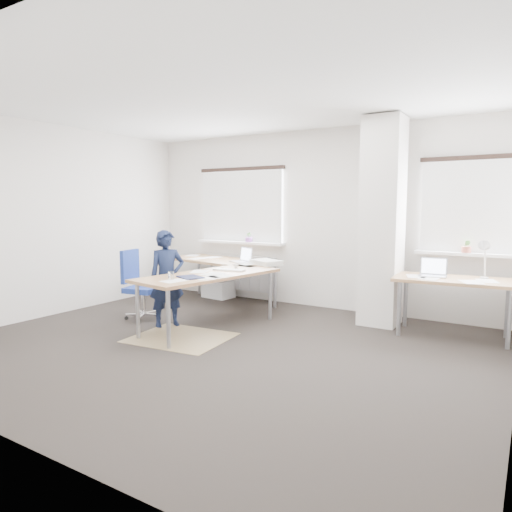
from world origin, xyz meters
The scene contains 8 objects.
ground centered at (0.00, 0.00, 0.00)m, with size 6.00×6.00×0.00m, color black.
room_shell centered at (0.18, 0.45, 1.75)m, with size 6.04×5.04×2.82m.
floor_mat centered at (-0.58, 0.00, 0.00)m, with size 1.15×0.97×0.01m, color #91794F.
white_crate centered at (-1.66, 2.25, 0.15)m, with size 0.51×0.36×0.31m, color white.
desk_main centered at (-0.89, 1.22, 0.69)m, with size 2.40×2.98×0.96m.
desk_side centered at (2.25, 1.80, 0.69)m, with size 1.45×0.81×1.22m.
task_chair centered at (-1.68, 0.43, 0.28)m, with size 0.55×0.54×0.99m.
person centered at (-1.10, 0.34, 0.65)m, with size 0.47×0.31×1.30m, color black.
Camera 1 is at (3.06, -4.17, 1.62)m, focal length 32.00 mm.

